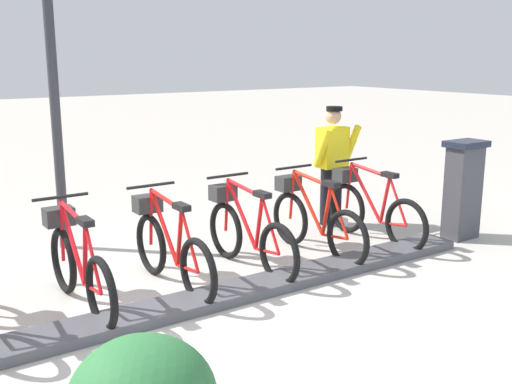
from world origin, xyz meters
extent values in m
plane|color=#B2A99F|center=(0.00, 0.00, 0.00)|extent=(60.00, 60.00, 0.00)
cube|color=#47474C|center=(0.00, 0.00, 0.05)|extent=(0.44, 7.44, 0.10)
cube|color=#38383D|center=(0.05, -4.18, 0.60)|extent=(0.28, 0.44, 1.20)
cube|color=#194C8C|center=(0.20, -4.18, 0.95)|extent=(0.03, 0.30, 0.40)
cube|color=black|center=(0.05, -4.18, 1.24)|extent=(0.36, 0.52, 0.08)
torus|color=black|center=(0.03, -3.12, 0.33)|extent=(0.67, 0.07, 0.67)
torus|color=black|center=(1.07, -3.12, 0.33)|extent=(0.67, 0.07, 0.67)
cylinder|color=red|center=(0.73, -3.12, 0.61)|extent=(0.60, 0.05, 0.70)
cylinder|color=red|center=(0.39, -3.12, 0.58)|extent=(0.16, 0.04, 0.61)
cylinder|color=red|center=(0.67, -3.12, 0.92)|extent=(0.69, 0.05, 0.11)
cylinder|color=red|center=(0.24, -3.12, 0.31)|extent=(0.43, 0.03, 0.09)
cylinder|color=red|center=(0.18, -3.12, 0.61)|extent=(0.33, 0.03, 0.56)
cylinder|color=red|center=(1.04, -3.12, 0.64)|extent=(0.10, 0.04, 0.62)
cube|color=black|center=(0.33, -3.12, 0.91)|extent=(0.22, 0.10, 0.06)
cylinder|color=black|center=(1.01, -3.12, 1.00)|extent=(0.04, 0.54, 0.03)
cube|color=#2D2D2D|center=(1.12, -3.12, 0.78)|extent=(0.20, 0.28, 0.18)
torus|color=black|center=(0.03, -2.17, 0.33)|extent=(0.67, 0.07, 0.67)
torus|color=black|center=(1.07, -2.17, 0.33)|extent=(0.67, 0.07, 0.67)
cylinder|color=red|center=(0.73, -2.17, 0.61)|extent=(0.60, 0.05, 0.70)
cylinder|color=red|center=(0.39, -2.17, 0.58)|extent=(0.16, 0.04, 0.61)
cylinder|color=red|center=(0.67, -2.17, 0.92)|extent=(0.69, 0.05, 0.11)
cylinder|color=red|center=(0.24, -2.17, 0.31)|extent=(0.43, 0.03, 0.09)
cylinder|color=red|center=(0.18, -2.17, 0.61)|extent=(0.33, 0.03, 0.56)
cylinder|color=red|center=(1.04, -2.17, 0.64)|extent=(0.10, 0.04, 0.62)
cube|color=black|center=(0.33, -2.17, 0.91)|extent=(0.22, 0.10, 0.06)
cylinder|color=black|center=(1.01, -2.17, 1.00)|extent=(0.04, 0.54, 0.03)
cube|color=#2D2D2D|center=(1.12, -2.17, 0.78)|extent=(0.20, 0.28, 0.18)
torus|color=black|center=(0.03, -1.23, 0.33)|extent=(0.67, 0.07, 0.67)
torus|color=black|center=(1.07, -1.22, 0.33)|extent=(0.67, 0.07, 0.67)
cylinder|color=red|center=(0.73, -1.22, 0.61)|extent=(0.60, 0.05, 0.70)
cylinder|color=red|center=(0.39, -1.22, 0.58)|extent=(0.16, 0.04, 0.61)
cylinder|color=red|center=(0.67, -1.22, 0.92)|extent=(0.69, 0.05, 0.11)
cylinder|color=red|center=(0.24, -1.22, 0.31)|extent=(0.43, 0.03, 0.09)
cylinder|color=red|center=(0.18, -1.22, 0.61)|extent=(0.33, 0.03, 0.56)
cylinder|color=red|center=(1.04, -1.22, 0.64)|extent=(0.10, 0.04, 0.62)
cube|color=black|center=(0.33, -1.22, 0.91)|extent=(0.22, 0.10, 0.06)
cylinder|color=black|center=(1.01, -1.22, 1.00)|extent=(0.04, 0.54, 0.03)
cube|color=#2D2D2D|center=(1.12, -1.22, 0.78)|extent=(0.20, 0.28, 0.18)
torus|color=black|center=(0.03, -0.28, 0.33)|extent=(0.67, 0.07, 0.67)
torus|color=black|center=(1.07, -0.27, 0.33)|extent=(0.67, 0.07, 0.67)
cylinder|color=red|center=(0.73, -0.27, 0.61)|extent=(0.60, 0.05, 0.70)
cylinder|color=red|center=(0.39, -0.27, 0.58)|extent=(0.16, 0.04, 0.61)
cylinder|color=red|center=(0.67, -0.27, 0.92)|extent=(0.69, 0.05, 0.11)
cylinder|color=red|center=(0.24, -0.28, 0.31)|extent=(0.43, 0.03, 0.09)
cylinder|color=red|center=(0.18, -0.28, 0.61)|extent=(0.33, 0.03, 0.56)
cylinder|color=red|center=(1.04, -0.27, 0.64)|extent=(0.10, 0.04, 0.62)
cube|color=black|center=(0.33, -0.28, 0.91)|extent=(0.22, 0.10, 0.06)
cylinder|color=black|center=(1.01, -0.27, 1.00)|extent=(0.04, 0.54, 0.03)
cube|color=#2D2D2D|center=(1.12, -0.27, 0.78)|extent=(0.20, 0.28, 0.18)
torus|color=black|center=(0.03, 0.67, 0.33)|extent=(0.67, 0.07, 0.67)
torus|color=black|center=(1.07, 0.68, 0.33)|extent=(0.67, 0.07, 0.67)
cylinder|color=red|center=(0.73, 0.68, 0.61)|extent=(0.60, 0.05, 0.70)
cylinder|color=red|center=(0.39, 0.67, 0.58)|extent=(0.16, 0.04, 0.61)
cylinder|color=red|center=(0.67, 0.67, 0.92)|extent=(0.69, 0.05, 0.11)
cylinder|color=red|center=(0.24, 0.67, 0.31)|extent=(0.43, 0.03, 0.09)
cylinder|color=red|center=(0.18, 0.67, 0.61)|extent=(0.33, 0.03, 0.56)
cylinder|color=red|center=(1.04, 0.68, 0.64)|extent=(0.10, 0.04, 0.62)
cube|color=black|center=(0.33, 0.67, 0.91)|extent=(0.22, 0.10, 0.06)
cylinder|color=black|center=(1.01, 0.68, 1.00)|extent=(0.04, 0.54, 0.03)
cube|color=#2D2D2D|center=(1.12, 0.68, 0.78)|extent=(0.20, 0.28, 0.18)
cube|color=white|center=(1.43, -3.31, 0.05)|extent=(0.26, 0.11, 0.10)
cube|color=white|center=(1.55, -3.09, 0.05)|extent=(0.26, 0.11, 0.10)
cylinder|color=black|center=(1.49, -3.30, 0.43)|extent=(0.15, 0.15, 0.82)
cylinder|color=black|center=(1.49, -3.10, 0.43)|extent=(0.15, 0.15, 0.82)
cube|color=yellow|center=(1.49, -3.20, 1.10)|extent=(0.26, 0.40, 0.56)
cylinder|color=yellow|center=(1.39, -3.46, 1.13)|extent=(0.34, 0.10, 0.57)
cylinder|color=yellow|center=(1.39, -2.94, 1.13)|extent=(0.34, 0.10, 0.57)
sphere|color=tan|center=(1.49, -3.20, 1.53)|extent=(0.22, 0.22, 0.22)
cylinder|color=black|center=(1.47, -3.20, 1.63)|extent=(0.22, 0.22, 0.06)
cylinder|color=#2D2D33|center=(2.55, 0.23, 1.73)|extent=(0.12, 0.12, 3.46)
camera|label=1|loc=(-4.78, 2.31, 2.35)|focal=42.67mm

